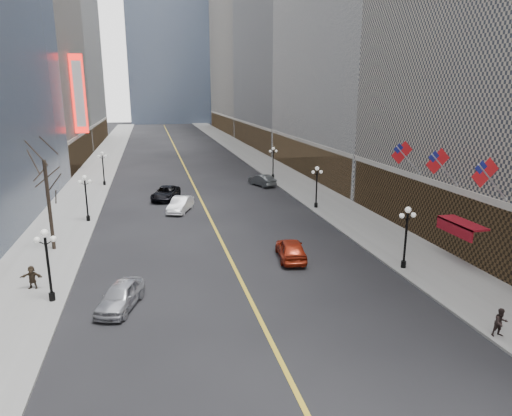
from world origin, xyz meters
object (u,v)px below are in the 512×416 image
streetlamp_west_1 (47,258)px  car_nb_far (166,193)px  streetlamp_west_2 (86,193)px  car_nb_mid (181,204)px  streetlamp_east_2 (317,183)px  car_nb_near (120,296)px  streetlamp_west_3 (103,165)px  car_sb_far (262,180)px  car_sb_mid (291,249)px  streetlamp_east_3 (273,159)px  streetlamp_east_1 (406,231)px

streetlamp_west_1 → car_nb_far: streetlamp_west_1 is taller
streetlamp_west_2 → car_nb_mid: bearing=12.7°
streetlamp_east_2 → streetlamp_west_2: (-23.60, 0.00, 0.00)m
streetlamp_east_2 → car_nb_near: 27.75m
streetlamp_west_2 → streetlamp_west_1: bearing=-90.0°
streetlamp_west_2 → streetlamp_west_3: 18.00m
streetlamp_west_2 → car_sb_far: 24.81m
car_nb_mid → streetlamp_east_2: bearing=13.2°
car_nb_mid → car_sb_mid: car_sb_mid is taller
streetlamp_east_3 → streetlamp_west_1: size_ratio=1.00×
streetlamp_east_2 → car_nb_near: bearing=-134.8°
car_nb_mid → car_sb_far: 16.27m
streetlamp_west_3 → car_nb_near: size_ratio=1.01×
streetlamp_east_3 → streetlamp_west_2: same height
streetlamp_west_2 → car_nb_mid: size_ratio=0.95×
streetlamp_east_2 → car_nb_near: size_ratio=1.01×
streetlamp_west_1 → streetlamp_west_3: bearing=90.0°
streetlamp_east_1 → car_nb_mid: (-14.49, 20.05, -2.11)m
streetlamp_east_1 → streetlamp_east_3: size_ratio=1.00×
car_nb_mid → car_sb_far: car_nb_mid is taller
streetlamp_east_2 → streetlamp_west_3: same height
streetlamp_east_1 → streetlamp_west_1: same height
streetlamp_east_1 → car_sb_mid: streetlamp_east_1 is taller
streetlamp_west_1 → streetlamp_east_1: bearing=0.0°
streetlamp_west_3 → car_nb_mid: streetlamp_west_3 is taller
streetlamp_west_3 → car_sb_far: 21.42m
streetlamp_east_1 → car_nb_near: streetlamp_east_1 is taller
streetlamp_east_1 → car_sb_mid: bearing=152.3°
car_sb_mid → car_sb_far: bearing=-91.2°
streetlamp_east_3 → car_nb_mid: (-14.49, -15.95, -2.11)m
streetlamp_west_2 → streetlamp_west_3: same height
streetlamp_west_2 → car_nb_near: (4.10, -19.63, -2.14)m
streetlamp_west_3 → car_nb_mid: bearing=-60.3°
streetlamp_east_1 → car_nb_near: 19.68m
streetlamp_west_2 → car_sb_mid: 21.71m
streetlamp_east_2 → car_sb_far: size_ratio=0.96×
streetlamp_east_1 → streetlamp_east_2: bearing=90.0°
car_sb_far → car_sb_mid: bearing=60.8°
car_nb_far → streetlamp_west_1: bearing=-90.9°
car_nb_far → car_nb_near: bearing=-81.8°
streetlamp_west_1 → car_nb_mid: streetlamp_west_1 is taller
streetlamp_east_1 → car_nb_near: (-19.50, -1.63, -2.14)m
streetlamp_west_3 → car_nb_mid: size_ratio=0.95×
car_nb_mid → car_sb_mid: 17.76m
streetlamp_west_3 → car_sb_mid: bearing=-63.1°
streetlamp_west_3 → car_sb_far: streetlamp_west_3 is taller
car_nb_near → car_nb_mid: bearing=95.8°
streetlamp_west_3 → car_nb_far: streetlamp_west_3 is taller
streetlamp_east_2 → car_sb_mid: 16.07m
streetlamp_west_2 → car_nb_far: size_ratio=0.81×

